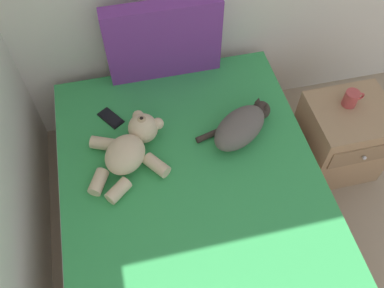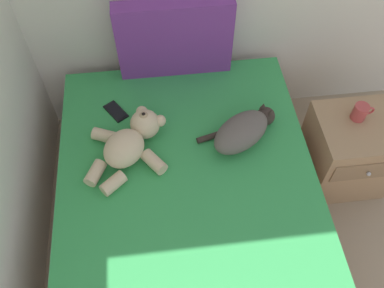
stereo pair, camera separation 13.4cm
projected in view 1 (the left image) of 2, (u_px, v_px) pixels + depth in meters
The scene contains 7 objects.
bed at pixel (197, 225), 2.17m from camera, with size 1.34×1.92×0.52m.
patterned_cushion at pixel (164, 41), 2.27m from camera, with size 0.64×0.10×0.47m.
cat at pixel (242, 126), 2.13m from camera, with size 0.43×0.35×0.15m.
teddy_bear at pixel (131, 147), 2.05m from camera, with size 0.43×0.48×0.17m.
cell_phone at pixel (111, 118), 2.25m from camera, with size 0.14×0.16×0.01m.
nightstand at pixel (341, 138), 2.50m from camera, with size 0.46×0.44×0.52m.
mug at pixel (351, 98), 2.28m from camera, with size 0.12×0.08×0.09m.
Camera 1 is at (0.60, 2.31, 2.28)m, focal length 38.40 mm.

